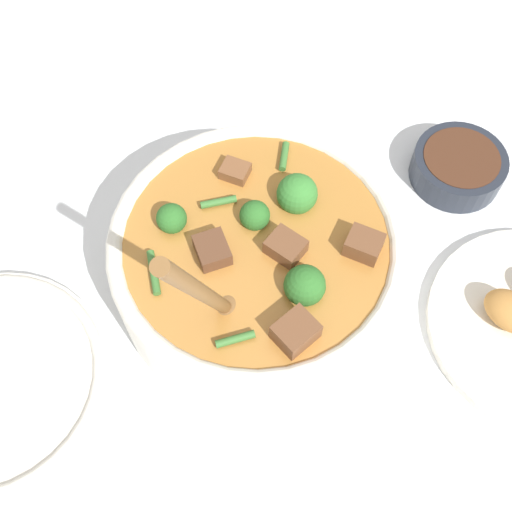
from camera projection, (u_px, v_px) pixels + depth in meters
ground_plane at (256, 284)px, 0.67m from camera, size 4.00×4.00×0.00m
stew_bowl at (256, 259)px, 0.62m from camera, size 0.29×0.28×0.29m
condiment_bowl at (458, 166)px, 0.72m from camera, size 0.10×0.10×0.04m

